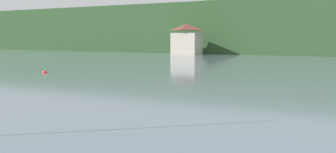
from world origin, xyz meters
The scene contains 2 objects.
shore_building_west centered at (-32.35, 100.61, 3.45)m, with size 6.54×4.41×7.11m.
mooring_buoy_near centered at (-24.64, 50.45, 0.00)m, with size 0.55×0.55×0.55m, color red.
Camera 1 is at (9.22, 19.10, 3.95)m, focal length 42.10 mm.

